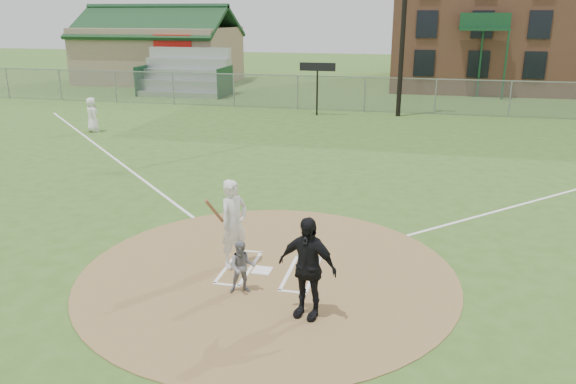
% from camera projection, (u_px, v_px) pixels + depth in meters
% --- Properties ---
extents(ground, '(140.00, 140.00, 0.00)m').
position_uv_depth(ground, '(268.00, 274.00, 12.56)').
color(ground, '#365B1F').
rests_on(ground, ground).
extents(dirt_circle, '(8.40, 8.40, 0.02)m').
position_uv_depth(dirt_circle, '(268.00, 273.00, 12.55)').
color(dirt_circle, olive).
rests_on(dirt_circle, ground).
extents(home_plate, '(0.41, 0.41, 0.03)m').
position_uv_depth(home_plate, '(262.00, 271.00, 12.64)').
color(home_plate, white).
rests_on(home_plate, dirt_circle).
extents(foul_line_third, '(17.04, 17.04, 0.01)m').
position_uv_depth(foul_line_third, '(111.00, 156.00, 22.82)').
color(foul_line_third, white).
rests_on(foul_line_third, ground).
extents(catcher, '(0.66, 0.58, 1.13)m').
position_uv_depth(catcher, '(242.00, 267.00, 11.54)').
color(catcher, gray).
rests_on(catcher, dirt_circle).
extents(umpire, '(1.26, 0.76, 2.01)m').
position_uv_depth(umpire, '(307.00, 267.00, 10.51)').
color(umpire, black).
rests_on(umpire, dirt_circle).
extents(ondeck_player, '(0.96, 0.93, 1.66)m').
position_uv_depth(ondeck_player, '(92.00, 115.00, 27.23)').
color(ondeck_player, white).
rests_on(ondeck_player, ground).
extents(batters_boxes, '(2.08, 1.88, 0.01)m').
position_uv_depth(batters_boxes, '(270.00, 270.00, 12.69)').
color(batters_boxes, white).
rests_on(batters_boxes, dirt_circle).
extents(batter_at_plate, '(0.82, 1.14, 2.04)m').
position_uv_depth(batter_at_plate, '(234.00, 223.00, 12.66)').
color(batter_at_plate, silver).
rests_on(batter_at_plate, dirt_circle).
extents(outfield_fence, '(56.08, 0.08, 2.03)m').
position_uv_depth(outfield_fence, '(365.00, 94.00, 32.66)').
color(outfield_fence, slate).
rests_on(outfield_fence, ground).
extents(bleachers, '(6.08, 3.20, 3.20)m').
position_uv_depth(bleachers, '(184.00, 72.00, 39.15)').
color(bleachers, '#B7BABF').
rests_on(bleachers, ground).
extents(clubhouse, '(12.20, 8.71, 6.23)m').
position_uv_depth(clubhouse, '(160.00, 53.00, 46.27)').
color(clubhouse, '#9D886A').
rests_on(clubhouse, ground).
extents(scoreboard_sign, '(2.00, 0.10, 2.93)m').
position_uv_depth(scoreboard_sign, '(317.00, 73.00, 31.10)').
color(scoreboard_sign, black).
rests_on(scoreboard_sign, ground).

